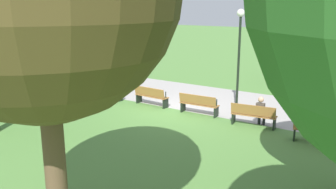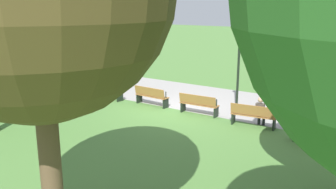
% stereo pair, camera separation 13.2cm
% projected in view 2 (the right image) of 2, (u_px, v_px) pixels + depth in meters
% --- Properties ---
extents(ground_plane, '(120.00, 120.00, 0.00)m').
position_uv_depth(ground_plane, '(175.00, 109.00, 16.04)').
color(ground_plane, '#54843D').
extents(path_paving, '(32.02, 4.89, 0.01)m').
position_uv_depth(path_paving, '(202.00, 98.00, 18.04)').
color(path_paving, '#A39E99').
rests_on(path_paving, ground).
extents(bench_0, '(1.76, 0.94, 0.89)m').
position_uv_depth(bench_0, '(29.00, 82.00, 19.60)').
color(bench_0, '#996633').
rests_on(bench_0, ground).
extents(bench_1, '(1.75, 0.81, 0.89)m').
position_uv_depth(bench_1, '(68.00, 85.00, 18.76)').
color(bench_1, '#996633').
rests_on(bench_1, ground).
extents(bench_2, '(1.74, 0.68, 0.89)m').
position_uv_depth(bench_2, '(108.00, 90.00, 17.74)').
color(bench_2, '#996633').
rests_on(bench_2, ground).
extents(bench_3, '(1.71, 0.54, 0.89)m').
position_uv_depth(bench_3, '(151.00, 96.00, 16.54)').
color(bench_3, '#996633').
rests_on(bench_3, ground).
extents(bench_4, '(1.71, 0.54, 0.89)m').
position_uv_depth(bench_4, '(199.00, 104.00, 15.17)').
color(bench_4, '#996633').
rests_on(bench_4, ground).
extents(bench_5, '(1.74, 0.68, 0.89)m').
position_uv_depth(bench_5, '(253.00, 115.00, 13.63)').
color(bench_5, '#996633').
rests_on(bench_5, ground).
extents(bench_6, '(1.75, 0.81, 0.89)m').
position_uv_depth(bench_6, '(319.00, 131.00, 11.94)').
color(bench_6, '#996633').
rests_on(bench_6, ground).
extents(person_seated, '(0.37, 0.55, 1.20)m').
position_uv_depth(person_seated, '(260.00, 111.00, 13.61)').
color(person_seated, '#4C4238').
rests_on(person_seated, ground).
extents(lamp_post, '(0.32, 0.32, 4.38)m').
position_uv_depth(lamp_post, '(240.00, 43.00, 14.76)').
color(lamp_post, black).
rests_on(lamp_post, ground).
extents(trash_bin, '(0.48, 0.48, 0.89)m').
position_uv_depth(trash_bin, '(14.00, 79.00, 20.38)').
color(trash_bin, black).
rests_on(trash_bin, ground).
extents(kiosk, '(3.95, 3.32, 2.78)m').
position_uv_depth(kiosk, '(334.00, 62.00, 20.10)').
color(kiosk, '#4C515B').
rests_on(kiosk, ground).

